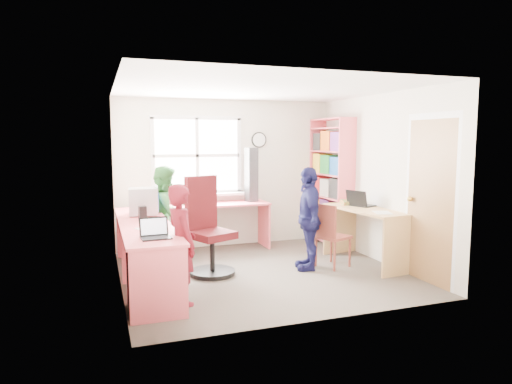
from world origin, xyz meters
The scene contains 19 objects.
room centered at (0.01, 0.10, 1.22)m, with size 3.64×3.44×2.44m.
l_desk centered at (-1.31, -0.28, 0.46)m, with size 2.38×2.95×0.75m.
right_desk centered at (1.57, -0.06, 0.57)m, with size 0.77×1.43×0.79m.
bookshelf centered at (1.65, 1.19, 1.00)m, with size 0.30×1.02×2.10m.
swivel_chair centered at (-0.68, 0.21, 0.55)m, with size 0.78×0.78×1.28m.
wooden_chair centered at (0.96, -0.08, 0.48)m, with size 0.50×0.50×0.88m.
crt_monitor centered at (-1.45, 0.64, 0.94)m, with size 0.40×0.36×0.37m.
laptop_left centered at (-1.48, -0.83, 0.80)m, with size 0.31×0.27×0.21m.
laptop_right centered at (1.56, 0.16, 0.85)m, with size 0.39×0.43×0.24m.
speaker_a centered at (-1.51, 0.22, 0.84)m, with size 0.10×0.10×0.18m.
speaker_b centered at (-1.51, 0.91, 0.85)m, with size 0.12×0.12×0.19m.
cd_tower centered at (0.34, 1.46, 1.19)m, with size 0.20×0.19×0.88m.
game_box centered at (1.56, 0.38, 0.82)m, with size 0.36×0.36×0.06m.
paper_a centered at (-1.49, -0.37, 0.75)m, with size 0.33×0.38×0.00m.
paper_b centered at (1.53, -0.45, 0.79)m, with size 0.30×0.35×0.00m.
potted_plant centered at (-0.73, 1.42, 0.91)m, with size 0.17×0.14×0.32m, color #29682F.
person_red centered at (-1.20, -0.78, 0.65)m, with size 0.47×0.31×1.30m, color maroon.
person_green centered at (-1.12, 0.92, 0.69)m, with size 0.68×0.53×1.39m, color #2F7531.
person_navy centered at (0.65, -0.03, 0.70)m, with size 0.82×0.34×1.39m, color #171646.
Camera 1 is at (-2.02, -5.54, 1.76)m, focal length 32.00 mm.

